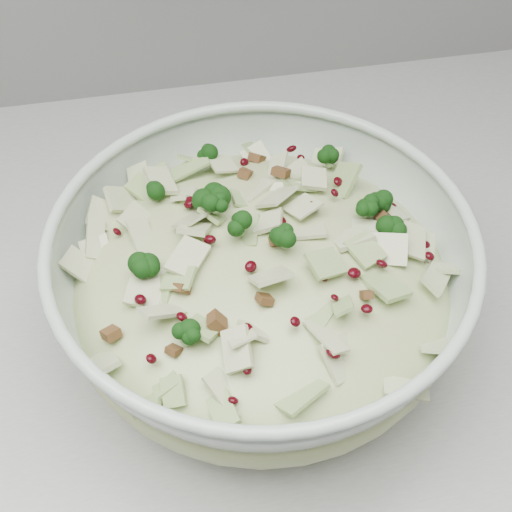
{
  "coord_description": "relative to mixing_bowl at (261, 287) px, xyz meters",
  "views": [
    {
      "loc": [
        0.12,
        1.26,
        1.4
      ],
      "look_at": [
        0.19,
        1.61,
        0.99
      ],
      "focal_mm": 50.0,
      "sensor_mm": 36.0,
      "label": 1
    }
  ],
  "objects": [
    {
      "name": "counter",
      "position": [
        -0.19,
        0.1,
        -0.52
      ],
      "size": [
        3.6,
        0.6,
        0.9
      ],
      "primitive_type": "cube",
      "color": "#B1B1AC",
      "rests_on": "floor"
    },
    {
      "name": "salad",
      "position": [
        -0.0,
        0.0,
        0.02
      ],
      "size": [
        0.38,
        0.38,
        0.13
      ],
      "rotation": [
        0.0,
        0.0,
        -0.32
      ],
      "color": "#AAB67C",
      "rests_on": "mixing_bowl"
    },
    {
      "name": "mixing_bowl",
      "position": [
        0.0,
        0.0,
        0.0
      ],
      "size": [
        0.33,
        0.33,
        0.13
      ],
      "rotation": [
        0.0,
        0.0,
        0.02
      ],
      "color": "#B5C7B8",
      "rests_on": "counter"
    }
  ]
}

